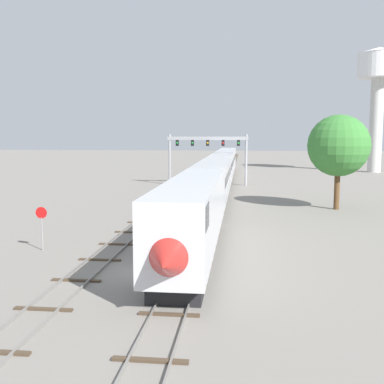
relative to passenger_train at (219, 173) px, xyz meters
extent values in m
plane|color=gray|center=(-2.00, -35.03, -2.60)|extent=(400.00, 400.00, 0.00)
cube|color=slate|center=(-0.72, 24.97, -2.52)|extent=(0.07, 200.00, 0.16)
cube|color=slate|center=(0.72, 24.97, -2.52)|extent=(0.07, 200.00, 0.16)
cube|color=#473828|center=(0.00, -45.03, -2.55)|extent=(2.60, 0.24, 0.10)
cube|color=#473828|center=(0.00, -41.03, -2.55)|extent=(2.60, 0.24, 0.10)
cube|color=#473828|center=(0.00, -37.03, -2.55)|extent=(2.60, 0.24, 0.10)
cube|color=#473828|center=(0.00, -33.03, -2.55)|extent=(2.60, 0.24, 0.10)
cube|color=#473828|center=(0.00, -29.03, -2.55)|extent=(2.60, 0.24, 0.10)
cube|color=#473828|center=(0.00, -25.03, -2.55)|extent=(2.60, 0.24, 0.10)
cube|color=#473828|center=(0.00, -21.03, -2.55)|extent=(2.60, 0.24, 0.10)
cube|color=#473828|center=(0.00, -17.03, -2.55)|extent=(2.60, 0.24, 0.10)
cube|color=#473828|center=(0.00, -13.03, -2.55)|extent=(2.60, 0.24, 0.10)
cube|color=#473828|center=(0.00, -9.03, -2.55)|extent=(2.60, 0.24, 0.10)
cube|color=#473828|center=(0.00, -5.03, -2.55)|extent=(2.60, 0.24, 0.10)
cube|color=#473828|center=(0.00, -1.03, -2.55)|extent=(2.60, 0.24, 0.10)
cube|color=#473828|center=(0.00, 2.97, -2.55)|extent=(2.60, 0.24, 0.10)
cube|color=#473828|center=(0.00, 6.97, -2.55)|extent=(2.60, 0.24, 0.10)
cube|color=#473828|center=(0.00, 10.97, -2.55)|extent=(2.60, 0.24, 0.10)
cube|color=#473828|center=(0.00, 14.97, -2.55)|extent=(2.60, 0.24, 0.10)
cube|color=#473828|center=(0.00, 18.97, -2.55)|extent=(2.60, 0.24, 0.10)
cube|color=#473828|center=(0.00, 22.97, -2.55)|extent=(2.60, 0.24, 0.10)
cube|color=#473828|center=(0.00, 26.97, -2.55)|extent=(2.60, 0.24, 0.10)
cube|color=#473828|center=(0.00, 30.97, -2.55)|extent=(2.60, 0.24, 0.10)
cube|color=#473828|center=(0.00, 34.97, -2.55)|extent=(2.60, 0.24, 0.10)
cube|color=#473828|center=(0.00, 38.97, -2.55)|extent=(2.60, 0.24, 0.10)
cube|color=#473828|center=(0.00, 42.97, -2.55)|extent=(2.60, 0.24, 0.10)
cube|color=#473828|center=(0.00, 46.97, -2.55)|extent=(2.60, 0.24, 0.10)
cube|color=#473828|center=(0.00, 50.97, -2.55)|extent=(2.60, 0.24, 0.10)
cube|color=#473828|center=(0.00, 54.97, -2.55)|extent=(2.60, 0.24, 0.10)
cube|color=#473828|center=(0.00, 58.97, -2.55)|extent=(2.60, 0.24, 0.10)
cube|color=#473828|center=(0.00, 62.97, -2.55)|extent=(2.60, 0.24, 0.10)
cube|color=#473828|center=(0.00, 66.97, -2.55)|extent=(2.60, 0.24, 0.10)
cube|color=#473828|center=(0.00, 70.97, -2.55)|extent=(2.60, 0.24, 0.10)
cube|color=#473828|center=(0.00, 74.97, -2.55)|extent=(2.60, 0.24, 0.10)
cube|color=#473828|center=(0.00, 78.97, -2.55)|extent=(2.60, 0.24, 0.10)
cube|color=#473828|center=(0.00, 82.97, -2.55)|extent=(2.60, 0.24, 0.10)
cube|color=#473828|center=(0.00, 86.97, -2.55)|extent=(2.60, 0.24, 0.10)
cube|color=#473828|center=(0.00, 90.97, -2.55)|extent=(2.60, 0.24, 0.10)
cube|color=#473828|center=(0.00, 94.97, -2.55)|extent=(2.60, 0.24, 0.10)
cube|color=#473828|center=(0.00, 98.97, -2.55)|extent=(2.60, 0.24, 0.10)
cube|color=#473828|center=(0.00, 102.97, -2.55)|extent=(2.60, 0.24, 0.10)
cube|color=#473828|center=(0.00, 106.97, -2.55)|extent=(2.60, 0.24, 0.10)
cube|color=#473828|center=(0.00, 110.97, -2.55)|extent=(2.60, 0.24, 0.10)
cube|color=#473828|center=(0.00, 114.97, -2.55)|extent=(2.60, 0.24, 0.10)
cube|color=#473828|center=(0.00, 118.97, -2.55)|extent=(2.60, 0.24, 0.10)
cube|color=#473828|center=(0.00, 122.97, -2.55)|extent=(2.60, 0.24, 0.10)
cube|color=slate|center=(-6.22, 4.97, -2.52)|extent=(0.07, 160.00, 0.16)
cube|color=slate|center=(-4.78, 4.97, -2.52)|extent=(0.07, 160.00, 0.16)
cube|color=#473828|center=(-5.50, -41.03, -2.55)|extent=(2.60, 0.24, 0.10)
cube|color=#473828|center=(-5.50, -37.03, -2.55)|extent=(2.60, 0.24, 0.10)
cube|color=#473828|center=(-5.50, -33.03, -2.55)|extent=(2.60, 0.24, 0.10)
cube|color=#473828|center=(-5.50, -29.03, -2.55)|extent=(2.60, 0.24, 0.10)
cube|color=#473828|center=(-5.50, -25.03, -2.55)|extent=(2.60, 0.24, 0.10)
cube|color=#473828|center=(-5.50, -21.03, -2.55)|extent=(2.60, 0.24, 0.10)
cube|color=#473828|center=(-5.50, -17.03, -2.55)|extent=(2.60, 0.24, 0.10)
cube|color=#473828|center=(-5.50, -13.03, -2.55)|extent=(2.60, 0.24, 0.10)
cube|color=#473828|center=(-5.50, -9.03, -2.55)|extent=(2.60, 0.24, 0.10)
cube|color=#473828|center=(-5.50, -5.03, -2.55)|extent=(2.60, 0.24, 0.10)
cube|color=#473828|center=(-5.50, -1.03, -2.55)|extent=(2.60, 0.24, 0.10)
cube|color=#473828|center=(-5.50, 2.97, -2.55)|extent=(2.60, 0.24, 0.10)
cube|color=#473828|center=(-5.50, 6.97, -2.55)|extent=(2.60, 0.24, 0.10)
cube|color=#473828|center=(-5.50, 10.97, -2.55)|extent=(2.60, 0.24, 0.10)
cube|color=#473828|center=(-5.50, 14.97, -2.55)|extent=(2.60, 0.24, 0.10)
cube|color=#473828|center=(-5.50, 18.97, -2.55)|extent=(2.60, 0.24, 0.10)
cube|color=#473828|center=(-5.50, 22.97, -2.55)|extent=(2.60, 0.24, 0.10)
cube|color=#473828|center=(-5.50, 26.97, -2.55)|extent=(2.60, 0.24, 0.10)
cube|color=#473828|center=(-5.50, 30.97, -2.55)|extent=(2.60, 0.24, 0.10)
cube|color=#473828|center=(-5.50, 34.97, -2.55)|extent=(2.60, 0.24, 0.10)
cube|color=#473828|center=(-5.50, 38.97, -2.55)|extent=(2.60, 0.24, 0.10)
cube|color=#473828|center=(-5.50, 42.97, -2.55)|extent=(2.60, 0.24, 0.10)
cube|color=#473828|center=(-5.50, 46.97, -2.55)|extent=(2.60, 0.24, 0.10)
cube|color=#473828|center=(-5.50, 50.97, -2.55)|extent=(2.60, 0.24, 0.10)
cube|color=#473828|center=(-5.50, 54.97, -2.55)|extent=(2.60, 0.24, 0.10)
cube|color=#473828|center=(-5.50, 58.97, -2.55)|extent=(2.60, 0.24, 0.10)
cube|color=#473828|center=(-5.50, 62.97, -2.55)|extent=(2.60, 0.24, 0.10)
cube|color=#473828|center=(-5.50, 66.97, -2.55)|extent=(2.60, 0.24, 0.10)
cube|color=#473828|center=(-5.50, 70.97, -2.55)|extent=(2.60, 0.24, 0.10)
cube|color=#473828|center=(-5.50, 74.97, -2.55)|extent=(2.60, 0.24, 0.10)
cube|color=#473828|center=(-5.50, 78.97, -2.55)|extent=(2.60, 0.24, 0.10)
cube|color=#473828|center=(-5.50, 82.97, -2.55)|extent=(2.60, 0.24, 0.10)
cube|color=silver|center=(0.00, -31.23, 0.30)|extent=(3.00, 19.60, 3.80)
cone|color=#B2231E|center=(0.00, -41.23, -0.10)|extent=(2.88, 2.60, 2.88)
cube|color=black|center=(0.00, -39.83, 1.44)|extent=(3.04, 1.80, 1.10)
cube|color=black|center=(0.00, -31.23, -2.10)|extent=(2.52, 17.64, 1.00)
cube|color=#B7BABF|center=(0.00, -10.63, 0.30)|extent=(3.00, 19.60, 3.80)
cube|color=black|center=(0.00, -10.63, 0.70)|extent=(3.04, 18.04, 0.90)
cube|color=black|center=(0.00, -10.63, -2.10)|extent=(2.52, 17.64, 1.00)
cube|color=#B7BABF|center=(0.00, 9.98, 0.30)|extent=(3.00, 19.60, 3.80)
cube|color=black|center=(0.00, 9.98, 0.70)|extent=(3.04, 18.04, 0.90)
cube|color=black|center=(0.00, 9.98, -2.10)|extent=(2.52, 17.64, 1.00)
cube|color=#B7BABF|center=(0.00, 30.58, 0.30)|extent=(3.00, 19.60, 3.80)
cube|color=black|center=(0.00, 30.58, 0.70)|extent=(3.04, 18.04, 0.90)
cube|color=black|center=(0.00, 30.58, -2.10)|extent=(2.52, 17.64, 1.00)
cylinder|color=#999BA0|center=(-8.00, 9.91, 1.21)|extent=(0.36, 0.36, 7.62)
cylinder|color=#999BA0|center=(3.50, 9.91, 1.21)|extent=(0.36, 0.36, 7.62)
cube|color=#999BA0|center=(-2.25, 9.91, 4.42)|extent=(12.10, 0.36, 0.50)
cube|color=black|center=(-6.85, 9.96, 3.72)|extent=(0.44, 0.32, 0.90)
sphere|color=green|center=(-6.85, 9.77, 3.72)|extent=(0.28, 0.28, 0.28)
cube|color=black|center=(-4.55, 9.96, 3.72)|extent=(0.44, 0.32, 0.90)
sphere|color=green|center=(-4.55, 9.77, 3.72)|extent=(0.28, 0.28, 0.28)
cube|color=black|center=(-2.25, 9.96, 3.72)|extent=(0.44, 0.32, 0.90)
sphere|color=yellow|center=(-2.25, 9.77, 3.72)|extent=(0.28, 0.28, 0.28)
cube|color=black|center=(0.05, 9.96, 3.72)|extent=(0.44, 0.32, 0.90)
sphere|color=red|center=(0.05, 9.77, 3.72)|extent=(0.28, 0.28, 0.28)
cube|color=black|center=(2.35, 9.96, 3.72)|extent=(0.44, 0.32, 0.90)
sphere|color=green|center=(2.35, 9.77, 3.72)|extent=(0.28, 0.28, 0.28)
cylinder|color=beige|center=(29.53, 37.72, 6.76)|extent=(2.60, 2.60, 18.74)
cylinder|color=white|center=(29.53, 37.72, 18.52)|extent=(8.14, 8.14, 4.77)
cone|color=white|center=(29.53, 37.72, 21.50)|extent=(8.30, 8.30, 1.20)
cylinder|color=gray|center=(-10.00, -30.99, -1.50)|extent=(0.08, 0.08, 2.20)
cylinder|color=red|center=(-10.00, -31.01, -0.10)|extent=(0.76, 0.03, 0.76)
cylinder|color=brown|center=(12.53, -11.61, -0.46)|extent=(0.56, 0.56, 4.30)
sphere|color=#387A33|center=(12.53, -11.61, 3.86)|extent=(6.19, 6.19, 6.19)
camera|label=1|loc=(2.98, -59.42, 4.93)|focal=43.27mm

